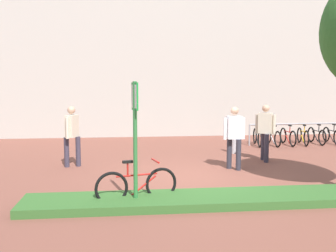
% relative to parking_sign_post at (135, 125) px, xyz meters
% --- Properties ---
extents(ground_plane, '(60.00, 60.00, 0.00)m').
position_rel_parking_sign_post_xyz_m(ground_plane, '(1.30, 2.11, -1.56)').
color(ground_plane, brown).
extents(building_facade, '(28.00, 1.20, 10.00)m').
position_rel_parking_sign_post_xyz_m(building_facade, '(1.30, 10.27, 3.44)').
color(building_facade, '#B2ADA3').
rests_on(building_facade, ground).
extents(planter_strip, '(7.00, 1.10, 0.16)m').
position_rel_parking_sign_post_xyz_m(planter_strip, '(1.32, 0.00, -1.48)').
color(planter_strip, '#336028').
rests_on(planter_strip, ground).
extents(parking_sign_post, '(0.12, 0.36, 2.39)m').
position_rel_parking_sign_post_xyz_m(parking_sign_post, '(0.00, 0.00, 0.00)').
color(parking_sign_post, '#2D7238').
rests_on(parking_sign_post, ground).
extents(bike_at_sign, '(1.64, 0.54, 0.86)m').
position_rel_parking_sign_post_xyz_m(bike_at_sign, '(0.03, 0.23, -1.21)').
color(bike_at_sign, black).
rests_on(bike_at_sign, ground).
extents(bike_rack_cluster, '(3.76, 1.73, 0.83)m').
position_rel_parking_sign_post_xyz_m(bike_rack_cluster, '(6.32, 6.87, -1.22)').
color(bike_rack_cluster, '#99999E').
rests_on(bike_rack_cluster, ground).
extents(bollard_steel, '(0.16, 0.16, 0.90)m').
position_rel_parking_sign_post_xyz_m(bollard_steel, '(3.44, 5.27, -1.11)').
color(bollard_steel, '#ADADB2').
rests_on(bollard_steel, ground).
extents(person_shirt_white, '(0.52, 0.52, 1.72)m').
position_rel_parking_sign_post_xyz_m(person_shirt_white, '(4.01, 3.90, -0.58)').
color(person_shirt_white, '#383342').
rests_on(person_shirt_white, ground).
extents(person_casual_tan, '(0.45, 0.58, 1.72)m').
position_rel_parking_sign_post_xyz_m(person_casual_tan, '(-1.69, 3.73, -0.58)').
color(person_casual_tan, '#383342').
rests_on(person_casual_tan, ground).
extents(person_shirt_blue, '(0.61, 0.37, 1.72)m').
position_rel_parking_sign_post_xyz_m(person_shirt_blue, '(2.76, 2.89, -0.58)').
color(person_shirt_blue, '#2D2D38').
rests_on(person_shirt_blue, ground).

